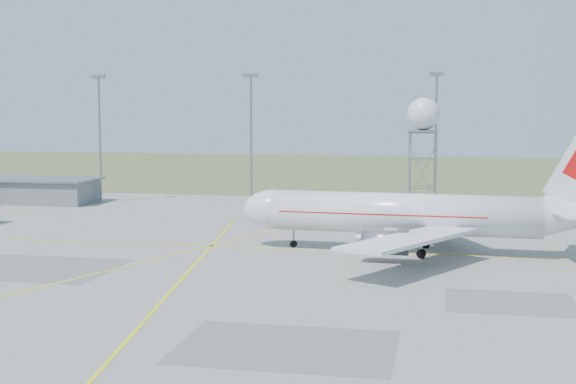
# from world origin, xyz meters

# --- Properties ---
(ground) EXTENTS (400.00, 400.00, 0.00)m
(ground) POSITION_xyz_m (0.00, 0.00, 0.00)
(ground) COLOR gray
(ground) RESTS_ON ground
(grass_strip) EXTENTS (400.00, 120.00, 0.03)m
(grass_strip) POSITION_xyz_m (0.00, 140.00, 0.01)
(grass_strip) COLOR #4F6336
(grass_strip) RESTS_ON ground
(building_grey) EXTENTS (19.00, 10.00, 3.90)m
(building_grey) POSITION_xyz_m (-45.00, 64.00, 1.97)
(building_grey) COLOR slate
(building_grey) RESTS_ON ground
(mast_a) EXTENTS (2.20, 0.50, 20.50)m
(mast_a) POSITION_xyz_m (-35.00, 66.00, 12.07)
(mast_a) COLOR gray
(mast_a) RESTS_ON ground
(mast_b) EXTENTS (2.20, 0.50, 20.50)m
(mast_b) POSITION_xyz_m (-10.00, 66.00, 12.07)
(mast_b) COLOR gray
(mast_b) RESTS_ON ground
(mast_c) EXTENTS (2.20, 0.50, 20.50)m
(mast_c) POSITION_xyz_m (18.00, 66.00, 12.07)
(mast_c) COLOR gray
(mast_c) RESTS_ON ground
(airliner_main) EXTENTS (38.64, 37.52, 13.14)m
(airliner_main) POSITION_xyz_m (16.08, 30.59, 4.03)
(airliner_main) COLOR silver
(airliner_main) RESTS_ON ground
(radar_tower) EXTENTS (4.62, 4.62, 16.71)m
(radar_tower) POSITION_xyz_m (16.36, 61.69, 9.38)
(radar_tower) COLOR gray
(radar_tower) RESTS_ON ground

